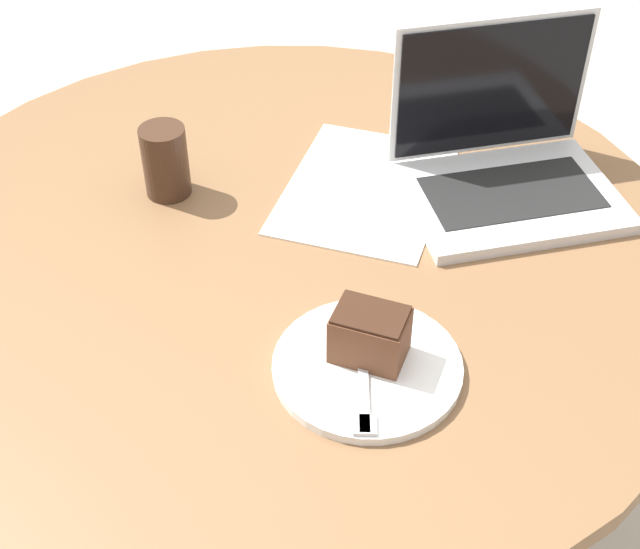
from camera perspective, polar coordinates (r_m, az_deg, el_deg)
The scene contains 8 objects.
ground_plane at distance 1.84m, azimuth -1.83°, elevation -16.77°, with size 12.00×12.00×0.00m, color #B7AD9E.
dining_table at distance 1.34m, azimuth -2.40°, elevation -2.06°, with size 1.16×1.16×0.77m.
paper_document at distance 1.34m, azimuth 2.94°, elevation 5.53°, with size 0.37×0.33×0.00m.
plate at distance 1.06m, azimuth 3.05°, elevation -5.91°, with size 0.23×0.23×0.01m.
cake_slice at distance 1.04m, azimuth 3.21°, elevation -3.85°, with size 0.09×0.10×0.07m.
fork at distance 1.03m, azimuth 2.80°, elevation -7.29°, with size 0.15×0.12×0.00m.
coffee_glass at distance 1.32m, azimuth -9.87°, elevation 7.15°, with size 0.07×0.07×0.11m.
laptop at distance 1.34m, azimuth 11.79°, elevation 6.75°, with size 0.38×0.37×0.23m.
Camera 1 is at (-0.71, -0.67, 1.55)m, focal length 50.00 mm.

